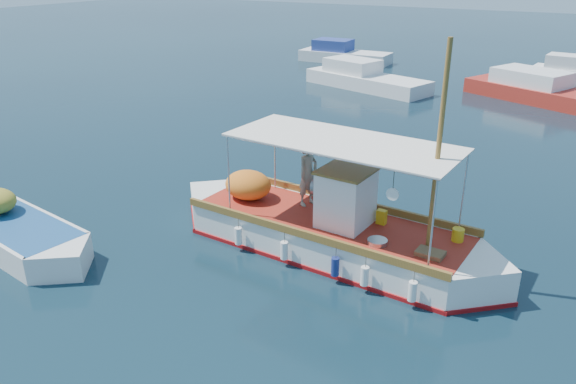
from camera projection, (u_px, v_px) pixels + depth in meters
The scene contains 7 objects.
ground at pixel (340, 260), 14.45m from camera, with size 160.00×160.00×0.00m, color black.
fishing_caique at pixel (326, 231), 14.82m from camera, with size 9.65×3.14×5.90m.
dinghy at pixel (12, 232), 15.20m from camera, with size 6.39×2.51×1.58m.
bg_boat_nw at pixel (364, 79), 33.54m from camera, with size 8.15×4.54×1.80m.
bg_boat_n at pixel (548, 94), 30.02m from camera, with size 9.75×6.40×1.80m.
bg_boat_far_w at pixel (342, 55), 41.92m from camera, with size 6.76×2.44×1.80m.
bg_boat_far_n at pixel (573, 73), 35.27m from camera, with size 5.21×2.50×1.80m.
Camera 1 is at (5.09, -11.67, 7.18)m, focal length 35.00 mm.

